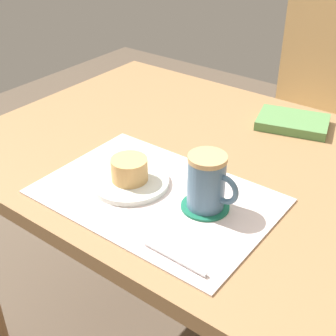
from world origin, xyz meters
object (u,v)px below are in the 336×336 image
object	(u,v)px
wooden_chair	(305,113)
coffee_mug	(208,182)
dining_table	(188,178)
pastry	(129,169)
small_book	(293,122)
pastry_plate	(130,181)

from	to	relation	value
wooden_chair	coffee_mug	xyz separation A→B (m)	(0.17, -0.96, 0.26)
coffee_mug	dining_table	bearing A→B (deg)	133.28
pastry	small_book	xyz separation A→B (m)	(0.16, 0.47, -0.03)
pastry	coffee_mug	distance (m)	0.18
dining_table	small_book	world-z (taller)	small_book
dining_table	pastry_plate	world-z (taller)	pastry_plate
pastry	coffee_mug	size ratio (longest dim) A/B	0.68
wooden_chair	pastry	bearing A→B (deg)	97.32
wooden_chair	pastry_plate	xyz separation A→B (m)	(-0.01, -0.98, 0.21)
pastry_plate	pastry	world-z (taller)	pastry
pastry	small_book	size ratio (longest dim) A/B	0.43
pastry_plate	small_book	world-z (taller)	small_book
pastry	small_book	distance (m)	0.50
dining_table	wooden_chair	distance (m)	0.79
pastry	small_book	world-z (taller)	pastry
pastry_plate	pastry	size ratio (longest dim) A/B	2.16
pastry_plate	coffee_mug	world-z (taller)	coffee_mug
small_book	pastry_plate	bearing A→B (deg)	-124.22
wooden_chair	small_book	size ratio (longest dim) A/B	5.27
coffee_mug	small_book	size ratio (longest dim) A/B	0.63
pastry_plate	small_book	xyz separation A→B (m)	(0.16, 0.47, 0.00)
wooden_chair	dining_table	bearing A→B (deg)	97.96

